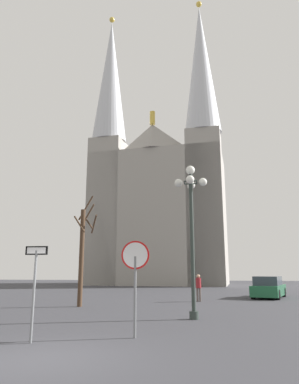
% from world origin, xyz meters
% --- Properties ---
extents(ground_plane, '(120.00, 120.00, 0.00)m').
position_xyz_m(ground_plane, '(0.00, 0.00, 0.00)').
color(ground_plane, '#38383D').
extents(cathedral, '(18.46, 12.49, 39.38)m').
position_xyz_m(cathedral, '(-2.46, 39.38, 12.52)').
color(cathedral, gray).
rests_on(cathedral, ground).
extents(stop_sign, '(0.84, 0.08, 2.72)m').
position_xyz_m(stop_sign, '(1.60, 2.72, 1.93)').
color(stop_sign, slate).
rests_on(stop_sign, ground).
extents(one_way_arrow_sign, '(0.64, 0.07, 2.52)m').
position_xyz_m(one_way_arrow_sign, '(-0.96, 1.59, 1.58)').
color(one_way_arrow_sign, slate).
rests_on(one_way_arrow_sign, ground).
extents(street_lamp, '(1.36, 1.36, 6.21)m').
position_xyz_m(street_lamp, '(3.12, 6.89, 4.11)').
color(street_lamp, '#2D3833').
rests_on(street_lamp, ground).
extents(bare_tree, '(1.33, 1.35, 6.00)m').
position_xyz_m(bare_tree, '(-2.94, 10.94, 2.86)').
color(bare_tree, '#473323').
rests_on(bare_tree, ground).
extents(parked_car_near_green, '(3.07, 4.82, 1.45)m').
position_xyz_m(parked_car_near_green, '(7.88, 18.65, 0.68)').
color(parked_car_near_green, '#1E5B38').
rests_on(parked_car_near_green, ground).
extents(pedestrian_walking, '(0.32, 0.32, 1.61)m').
position_xyz_m(pedestrian_walking, '(3.16, 14.94, 0.97)').
color(pedestrian_walking, '#594C47').
rests_on(pedestrian_walking, ground).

